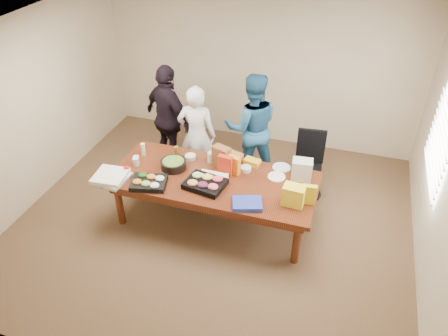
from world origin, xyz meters
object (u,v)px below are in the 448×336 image
(person_center, at_px, (197,135))
(salad_bowl, at_px, (173,164))
(conference_table, at_px, (214,200))
(person_right, at_px, (252,127))
(office_chair, at_px, (307,168))
(sheet_cake, at_px, (212,179))

(person_center, xyz_separation_m, salad_bowl, (-0.04, -0.82, -0.01))
(conference_table, height_order, person_right, person_right)
(office_chair, xyz_separation_m, person_center, (-1.72, -0.10, 0.32))
(office_chair, xyz_separation_m, person_right, (-0.95, 0.30, 0.38))
(office_chair, height_order, person_center, person_center)
(person_right, height_order, sheet_cake, person_right)
(conference_table, relative_size, office_chair, 2.77)
(office_chair, distance_m, person_right, 1.06)
(person_center, bearing_deg, salad_bowl, 80.62)
(conference_table, distance_m, office_chair, 1.51)
(office_chair, distance_m, salad_bowl, 2.01)
(office_chair, height_order, sheet_cake, office_chair)
(person_right, xyz_separation_m, sheet_cake, (-0.19, -1.35, -0.10))
(conference_table, xyz_separation_m, person_right, (0.19, 1.28, 0.51))
(person_right, relative_size, sheet_cake, 4.63)
(person_right, bearing_deg, person_center, 6.12)
(person_center, relative_size, sheet_cake, 4.30)
(person_center, height_order, person_right, person_right)
(conference_table, height_order, person_center, person_center)
(person_center, xyz_separation_m, sheet_cake, (0.57, -0.95, -0.04))
(conference_table, distance_m, person_center, 1.15)
(conference_table, xyz_separation_m, sheet_cake, (-0.00, -0.07, 0.41))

